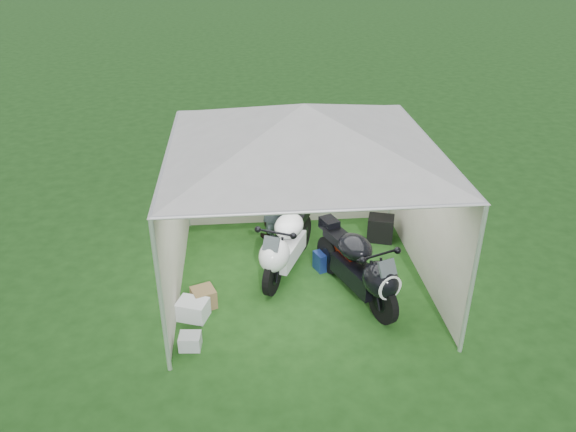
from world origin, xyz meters
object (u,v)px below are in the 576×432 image
motorcycle_black (360,266)px  crate_0 (193,309)px  person_blue_jacket (273,198)px  crate_2 (190,341)px  person_dark_jacket (272,197)px  canopy_tent (303,131)px  equipment_box (380,228)px  motorcycle_white (286,243)px  paddock_stand (327,259)px  crate_1 (204,298)px

motorcycle_black → crate_0: motorcycle_black is taller
person_blue_jacket → crate_2: person_blue_jacket is taller
person_blue_jacket → crate_0: size_ratio=4.29×
person_dark_jacket → person_blue_jacket: (0.01, -0.27, 0.12)m
canopy_tent → crate_0: canopy_tent is taller
equipment_box → crate_2: 4.32m
motorcycle_black → person_blue_jacket: 2.21m
motorcycle_black → crate_0: 2.63m
canopy_tent → motorcycle_white: (-0.25, 0.15, -2.00)m
motorcycle_white → equipment_box: bearing=52.1°
paddock_stand → person_blue_jacket: 1.47m
person_dark_jacket → person_blue_jacket: size_ratio=0.88×
motorcycle_white → equipment_box: size_ratio=4.19×
person_dark_jacket → crate_0: bearing=62.8°
equipment_box → paddock_stand: bearing=-142.7°
canopy_tent → crate_1: bearing=-157.5°
motorcycle_white → paddock_stand: size_ratio=4.55×
motorcycle_black → person_dark_jacket: 2.43m
paddock_stand → crate_2: 2.90m
motorcycle_white → person_blue_jacket: 1.05m
crate_1 → motorcycle_black: bearing=-0.4°
crate_1 → crate_2: bearing=-98.9°
equipment_box → crate_2: bearing=-141.0°
crate_2 → paddock_stand: bearing=39.9°
crate_0 → person_dark_jacket: bearing=60.0°
motorcycle_white → crate_1: size_ratio=5.81×
person_blue_jacket → crate_0: bearing=-5.1°
person_dark_jacket → crate_1: bearing=62.6°
person_dark_jacket → crate_2: size_ratio=5.53×
motorcycle_black → person_blue_jacket: size_ratio=1.09×
motorcycle_black → equipment_box: (0.77, 1.78, -0.36)m
crate_1 → crate_2: crate_1 is taller
person_dark_jacket → crate_2: (-1.35, -3.02, -0.72)m
canopy_tent → equipment_box: size_ratio=12.07×
person_blue_jacket → crate_1: person_blue_jacket is taller
motorcycle_white → person_dark_jacket: (-0.15, 1.25, 0.25)m
crate_0 → crate_2: size_ratio=1.47×
person_dark_jacket → crate_2: bearing=68.7°
motorcycle_white → crate_0: (-1.50, -1.09, -0.43)m
person_dark_jacket → person_blue_jacket: bearing=94.7°
paddock_stand → canopy_tent: bearing=-153.3°
crate_1 → canopy_tent: bearing=22.5°
canopy_tent → crate_2: canopy_tent is taller
paddock_stand → crate_2: bearing=-140.1°
canopy_tent → crate_0: bearing=-151.8°
motorcycle_white → motorcycle_black: 1.37m
equipment_box → crate_0: 3.93m
person_dark_jacket → motorcycle_white: bearing=99.7°
paddock_stand → equipment_box: equipment_box is taller
motorcycle_white → motorcycle_black: bearing=-12.3°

